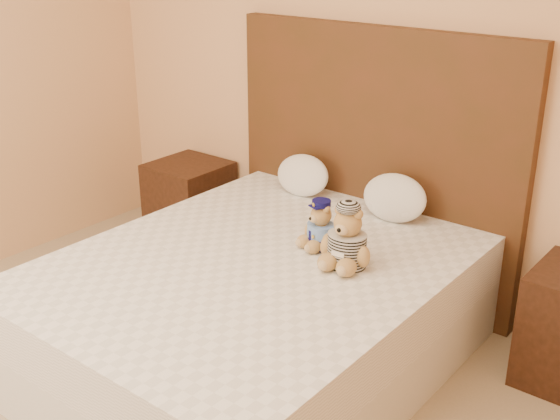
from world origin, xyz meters
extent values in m
cube|color=#E1AC7B|center=(0.00, 2.25, 1.35)|extent=(4.00, 0.04, 2.70)
cube|color=white|center=(0.00, 1.20, 0.15)|extent=(1.60, 2.00, 0.30)
cube|color=white|center=(0.00, 1.20, 0.43)|extent=(1.60, 2.00, 0.25)
cube|color=#4F2917|center=(0.00, 2.21, 0.75)|extent=(1.75, 0.08, 1.50)
cube|color=#3D1F13|center=(-1.25, 2.00, 0.28)|extent=(0.45, 0.45, 0.55)
ellipsoid|color=white|center=(-0.35, 2.03, 0.67)|extent=(0.34, 0.22, 0.24)
ellipsoid|color=white|center=(0.25, 2.03, 0.68)|extent=(0.36, 0.23, 0.25)
camera|label=1|loc=(1.89, -0.99, 1.98)|focal=45.00mm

